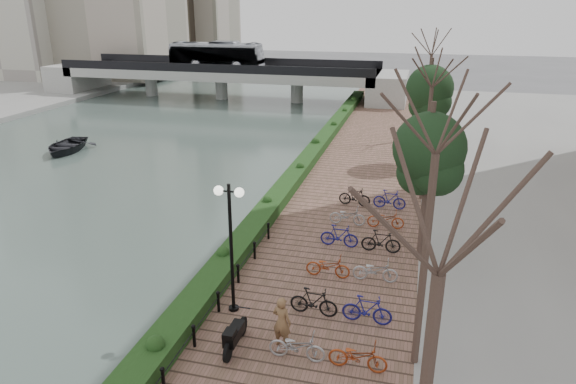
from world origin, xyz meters
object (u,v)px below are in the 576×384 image
(pedestrian, at_px, (282,322))
(boat, at_px, (66,146))
(lamppost, at_px, (230,221))
(motorcycle, at_px, (235,333))

(pedestrian, relative_size, boat, 0.37)
(lamppost, distance_m, boat, 26.53)
(boat, bearing_deg, pedestrian, -51.00)
(lamppost, height_order, pedestrian, lamppost)
(lamppost, distance_m, pedestrian, 3.62)
(motorcycle, height_order, boat, motorcycle)
(motorcycle, xyz_separation_m, pedestrian, (1.36, 0.44, 0.34))
(lamppost, bearing_deg, pedestrian, -35.14)
(lamppost, bearing_deg, boat, 138.57)
(motorcycle, bearing_deg, boat, 136.68)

